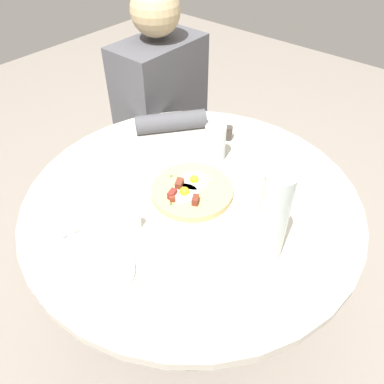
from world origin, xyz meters
name	(u,v)px	position (x,y,z in m)	size (l,w,h in m)	color
ground_plane	(192,317)	(0.00, 0.00, 0.00)	(6.00, 6.00, 0.00)	gray
dining_table	(192,233)	(0.00, 0.00, 0.54)	(1.01, 1.01, 0.70)	beige
person_seated	(163,133)	(0.41, 0.52, 0.51)	(0.49, 0.47, 1.14)	#2D2D33
pizza_plate	(192,196)	(0.00, 0.00, 0.71)	(0.28, 0.28, 0.01)	white
breakfast_pizza	(191,191)	(0.00, 0.00, 0.73)	(0.25, 0.25, 0.05)	tan
bread_plate	(101,273)	(-0.36, -0.01, 0.71)	(0.17, 0.17, 0.01)	white
napkin	(59,216)	(-0.31, 0.24, 0.70)	(0.17, 0.14, 0.00)	white
fork	(65,212)	(-0.29, 0.23, 0.71)	(0.18, 0.01, 0.01)	silver
knife	(53,217)	(-0.33, 0.24, 0.71)	(0.18, 0.01, 0.01)	silver
water_glass	(215,143)	(0.20, 0.07, 0.76)	(0.07, 0.07, 0.12)	silver
water_bottle	(273,218)	(-0.04, -0.29, 0.84)	(0.07, 0.07, 0.27)	silver
salt_shaker	(136,221)	(-0.19, 0.04, 0.73)	(0.03, 0.03, 0.05)	white
pepper_shaker	(229,133)	(0.32, 0.10, 0.73)	(0.03, 0.03, 0.05)	#3F3833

